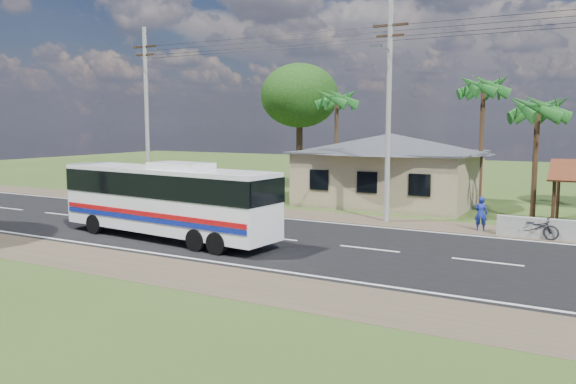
% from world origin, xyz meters
% --- Properties ---
extents(ground, '(120.00, 120.00, 0.00)m').
position_xyz_m(ground, '(0.00, 0.00, 0.00)').
color(ground, '#344E1B').
rests_on(ground, ground).
extents(road, '(120.00, 16.00, 0.03)m').
position_xyz_m(road, '(0.00, 0.00, 0.01)').
color(road, black).
rests_on(road, ground).
extents(house, '(12.40, 10.00, 5.00)m').
position_xyz_m(house, '(1.00, 13.00, 2.64)').
color(house, tan).
rests_on(house, ground).
extents(utility_poles, '(32.80, 2.22, 11.00)m').
position_xyz_m(utility_poles, '(2.67, 6.49, 5.77)').
color(utility_poles, '#9E9E99').
rests_on(utility_poles, ground).
extents(palm_near, '(2.80, 2.80, 6.70)m').
position_xyz_m(palm_near, '(9.50, 11.00, 5.71)').
color(palm_near, '#47301E').
rests_on(palm_near, ground).
extents(palm_mid, '(2.80, 2.80, 8.20)m').
position_xyz_m(palm_mid, '(6.00, 15.50, 7.16)').
color(palm_mid, '#47301E').
rests_on(palm_mid, ground).
extents(palm_far, '(2.80, 2.80, 7.70)m').
position_xyz_m(palm_far, '(-4.00, 16.00, 6.68)').
color(palm_far, '#47301E').
rests_on(palm_far, ground).
extents(tree_behind_house, '(6.00, 6.00, 9.61)m').
position_xyz_m(tree_behind_house, '(-8.00, 18.00, 7.12)').
color(tree_behind_house, '#47301E').
rests_on(tree_behind_house, ground).
extents(coach_bus, '(11.01, 3.37, 3.37)m').
position_xyz_m(coach_bus, '(-3.90, -2.31, 1.92)').
color(coach_bus, white).
rests_on(coach_bus, ground).
extents(motorcycle, '(1.98, 0.92, 1.00)m').
position_xyz_m(motorcycle, '(10.12, 5.46, 0.50)').
color(motorcycle, black).
rests_on(motorcycle, ground).
extents(person, '(0.64, 0.46, 1.61)m').
position_xyz_m(person, '(7.68, 6.23, 0.81)').
color(person, navy).
rests_on(person, ground).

